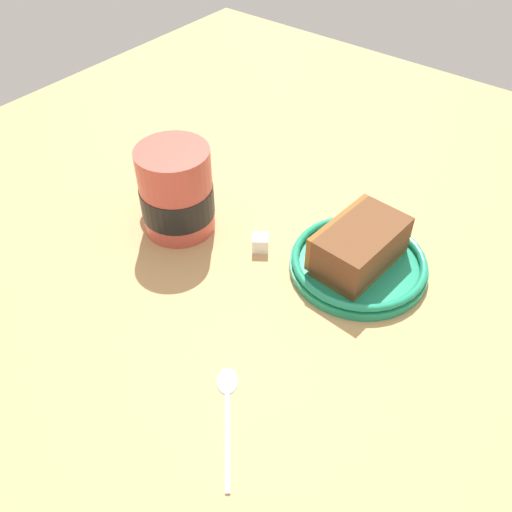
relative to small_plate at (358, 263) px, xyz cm
name	(u,v)px	position (x,y,z in cm)	size (l,w,h in cm)	color
ground_plane	(288,298)	(7.52, -4.27, -2.22)	(122.76, 122.76, 2.59)	tan
small_plate	(358,263)	(0.00, 0.00, 0.00)	(15.67, 15.67, 1.88)	#1E8C66
cake_slice	(359,245)	(-0.02, -0.27, 2.56)	(11.22, 7.42, 4.93)	brown
tea_mug	(176,192)	(6.95, -21.40, 4.24)	(8.81, 11.56, 10.93)	#BF4C3F
teaspoon	(227,398)	(22.24, -0.68, -0.58)	(10.05, 8.86, 0.80)	silver
sugar_cube	(260,243)	(4.16, -10.86, 0.02)	(1.89, 1.89, 1.89)	white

